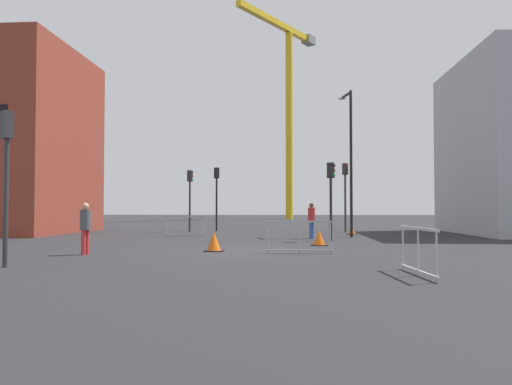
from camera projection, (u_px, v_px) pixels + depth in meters
name	position (u px, v px, depth m)	size (l,w,h in m)	color
ground	(243.00, 251.00, 16.78)	(160.00, 160.00, 0.00)	#28282B
construction_crane	(288.00, 93.00, 61.25)	(9.55, 13.92, 24.78)	gold
streetlamp_tall	(350.00, 152.00, 24.82)	(0.60, 1.40, 7.52)	black
traffic_light_median	(345.00, 186.00, 29.48)	(0.35, 0.39, 4.21)	#2D2D30
traffic_light_far	(217.00, 188.00, 31.52)	(0.37, 0.37, 4.12)	black
traffic_light_verge	(190.00, 190.00, 30.00)	(0.39, 0.31, 3.82)	#2D2D30
traffic_light_island	(6.00, 162.00, 12.27)	(0.38, 0.36, 3.98)	#2D2D30
traffic_light_near	(331.00, 188.00, 21.81)	(0.39, 0.34, 3.54)	#232326
pedestrian_walking	(85.00, 225.00, 15.50)	(0.34, 0.34, 1.66)	red
pedestrian_waiting	(312.00, 218.00, 23.29)	(0.34, 0.34, 1.74)	#33519E
safety_barrier_mid_span	(185.00, 226.00, 25.26)	(2.11, 0.09, 1.08)	#9EA0A5
safety_barrier_front	(299.00, 236.00, 15.90)	(2.28, 0.07, 1.08)	#9EA0A5
safety_barrier_rear	(418.00, 250.00, 10.73)	(0.28, 2.26, 1.08)	#B2B5BA
traffic_cone_striped	(352.00, 230.00, 26.84)	(0.53, 0.53, 0.54)	black
traffic_cone_by_barrier	(319.00, 238.00, 19.20)	(0.62, 0.62, 0.62)	black
traffic_cone_orange	(214.00, 242.00, 16.71)	(0.65, 0.65, 0.66)	black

